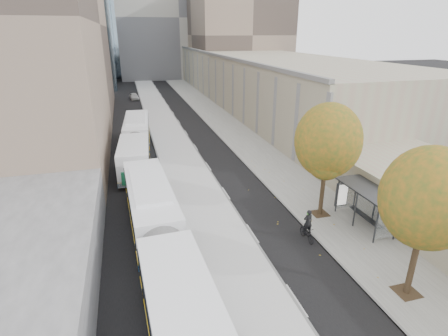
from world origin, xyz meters
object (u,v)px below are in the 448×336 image
object	(u,v)px
distant_car	(134,96)
cyclist	(307,229)
bus_far	(136,141)
bus_shelter	(370,195)
bus_near	(160,237)

from	to	relation	value
distant_car	cyclist	bearing A→B (deg)	-87.31
bus_far	cyclist	bearing A→B (deg)	-59.99
cyclist	bus_far	bearing A→B (deg)	114.14
bus_shelter	bus_far	size ratio (longest dim) A/B	0.25
bus_far	bus_near	bearing A→B (deg)	-84.71
cyclist	bus_near	bearing A→B (deg)	176.95
bus_shelter	bus_far	distance (m)	22.47
cyclist	distant_car	distance (m)	51.35
bus_far	distant_car	world-z (taller)	bus_far
bus_near	distant_car	distance (m)	50.55
bus_shelter	bus_near	world-z (taller)	bus_near
bus_shelter	cyclist	xyz separation A→B (m)	(-4.47, -0.51, -1.44)
bus_far	bus_shelter	bearing A→B (deg)	-49.12
bus_far	distant_car	xyz separation A→B (m)	(0.87, 32.25, -0.97)
bus_shelter	distant_car	bearing A→B (deg)	104.15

